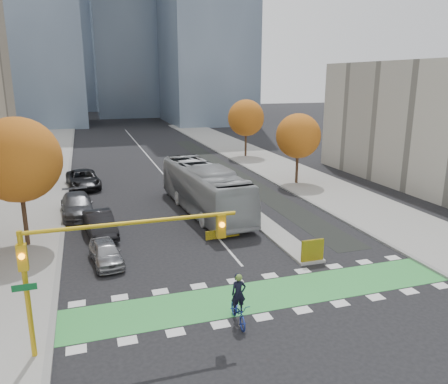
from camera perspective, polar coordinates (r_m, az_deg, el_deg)
ground at (r=21.21m, az=7.23°, el=-14.96°), size 300.00×300.00×0.00m
sidewalk_west at (r=38.45m, az=-25.22°, el=-2.37°), size 7.00×120.00×0.15m
sidewalk_east at (r=43.72m, az=12.35°, el=0.67°), size 7.00×120.00×0.15m
curb_west at (r=38.11m, az=-20.02°, el=-1.98°), size 0.30×120.00×0.16m
curb_east at (r=42.10m, az=8.21°, el=0.33°), size 0.30×120.00×0.16m
bike_crossing at (r=22.40m, az=5.58°, el=-13.17°), size 20.00×3.00×0.01m
centre_line at (r=58.12m, az=-9.54°, el=4.21°), size 0.15×70.00×0.01m
bike_lane_paint at (r=50.22m, az=0.67°, el=2.75°), size 2.50×50.00×0.01m
median_island at (r=30.14m, az=6.99°, el=-5.52°), size 1.60×10.00×0.16m
hazard_board at (r=25.90m, az=11.48°, el=-7.47°), size 1.40×0.12×1.30m
tree_west at (r=29.29m, az=-25.34°, el=3.80°), size 5.20×5.20×8.22m
tree_east_near at (r=43.85m, az=9.67°, el=7.22°), size 4.40×4.40×7.08m
tree_east_far at (r=58.57m, az=2.89°, el=9.64°), size 4.80×4.80×7.65m
traffic_signal_west at (r=17.34m, az=-16.28°, el=-7.68°), size 8.53×0.56×5.20m
cyclist at (r=19.68m, az=1.90°, el=-14.78°), size 0.79×2.04×2.32m
bus at (r=34.69m, az=-2.57°, el=0.44°), size 4.30×13.82×3.79m
parked_car_a at (r=26.29m, az=-15.18°, el=-7.66°), size 2.07×4.13×1.35m
parked_car_b at (r=30.94m, az=-15.91°, el=-4.02°), size 2.32×5.07×1.61m
parked_car_c at (r=35.72m, az=-18.63°, el=-1.66°), size 2.71×5.93×1.68m
parked_car_d at (r=44.65m, az=-17.92°, el=1.61°), size 3.50×6.41×1.70m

